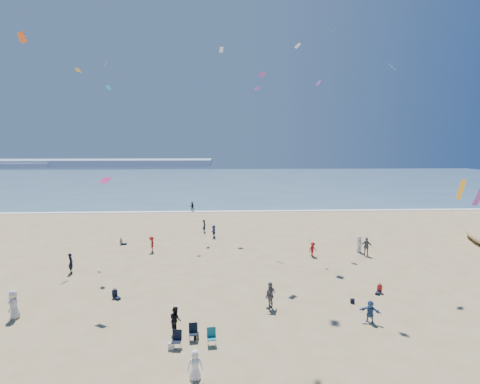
{
  "coord_description": "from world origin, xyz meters",
  "views": [
    {
      "loc": [
        0.83,
        -17.46,
        11.69
      ],
      "look_at": [
        2.0,
        8.0,
        8.29
      ],
      "focal_mm": 28.0,
      "sensor_mm": 36.0,
      "label": 1
    }
  ],
  "objects": [
    {
      "name": "headland_far",
      "position": [
        -60.0,
        170.0,
        1.6
      ],
      "size": [
        110.0,
        20.0,
        3.2
      ],
      "primitive_type": "cube",
      "color": "#7A8EA8",
      "rests_on": "ground"
    },
    {
      "name": "black_backpack",
      "position": [
        -0.83,
        3.65,
        0.19
      ],
      "size": [
        0.3,
        0.22,
        0.38
      ],
      "primitive_type": "cube",
      "color": "black",
      "rests_on": "ground"
    },
    {
      "name": "white_tote",
      "position": [
        -2.16,
        2.58,
        0.2
      ],
      "size": [
        0.35,
        0.2,
        0.4
      ],
      "primitive_type": "cube",
      "color": "silver",
      "rests_on": "ground"
    },
    {
      "name": "ground",
      "position": [
        0.0,
        0.0,
        0.0
      ],
      "size": [
        220.0,
        220.0,
        0.0
      ],
      "primitive_type": "plane",
      "color": "tan",
      "rests_on": "ground"
    },
    {
      "name": "ocean",
      "position": [
        0.0,
        95.0,
        0.03
      ],
      "size": [
        220.0,
        100.0,
        0.06
      ],
      "primitive_type": "cube",
      "color": "#476B84",
      "rests_on": "ground"
    },
    {
      "name": "headland_near",
      "position": [
        -100.0,
        165.0,
        1.0
      ],
      "size": [
        40.0,
        14.0,
        2.0
      ],
      "primitive_type": "cube",
      "color": "#7A8EA8",
      "rests_on": "ground"
    },
    {
      "name": "chair_cluster",
      "position": [
        -0.9,
        3.0,
        0.5
      ],
      "size": [
        2.66,
        1.46,
        1.0
      ],
      "color": "black",
      "rests_on": "ground"
    },
    {
      "name": "seated_group",
      "position": [
        0.98,
        7.54,
        0.42
      ],
      "size": [
        24.83,
        30.23,
        0.84
      ],
      "color": "silver",
      "rests_on": "ground"
    },
    {
      "name": "navy_bag",
      "position": [
        10.25,
        8.17,
        0.17
      ],
      "size": [
        0.28,
        0.18,
        0.34
      ],
      "primitive_type": "cube",
      "color": "black",
      "rests_on": "ground"
    },
    {
      "name": "surf_line",
      "position": [
        0.0,
        45.0,
        0.04
      ],
      "size": [
        220.0,
        1.2,
        0.08
      ],
      "primitive_type": "cube",
      "color": "white",
      "rests_on": "ground"
    },
    {
      "name": "kites_aloft",
      "position": [
        10.36,
        12.78,
        14.97
      ],
      "size": [
        40.91,
        40.41,
        28.28
      ],
      "color": "pink",
      "rests_on": "ground"
    },
    {
      "name": "standing_flyers",
      "position": [
        1.71,
        15.14,
        0.86
      ],
      "size": [
        29.72,
        54.99,
        1.95
      ],
      "color": "white",
      "rests_on": "ground"
    }
  ]
}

